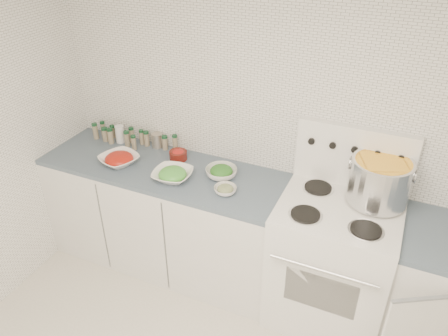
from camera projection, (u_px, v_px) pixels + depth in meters
room_walls at (174, 214)px, 1.65m from camera, size 3.54×3.04×2.52m
counter_left at (166, 216)px, 3.44m from camera, size 1.85×0.62×0.90m
stove at (332, 259)px, 2.96m from camera, size 0.76×0.70×1.36m
stock_pot at (380, 179)px, 2.70m from camera, size 0.40×0.37×0.29m
bowl_tomato at (119, 159)px, 3.23m from camera, size 0.35×0.35×0.09m
bowl_snowpea at (173, 174)px, 3.05m from camera, size 0.30×0.30×0.09m
bowl_broccoli at (221, 172)px, 3.07m from camera, size 0.26×0.26×0.09m
bowl_zucchini at (225, 190)px, 2.91m from camera, size 0.15×0.15×0.06m
bowl_pepper at (178, 155)px, 3.29m from camera, size 0.13×0.13×0.08m
salt_canister at (120, 134)px, 3.51m from camera, size 0.08×0.08×0.14m
tin_can at (157, 140)px, 3.45m from camera, size 0.10×0.10×0.11m
spice_cluster at (127, 136)px, 3.50m from camera, size 0.74×0.15×0.14m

